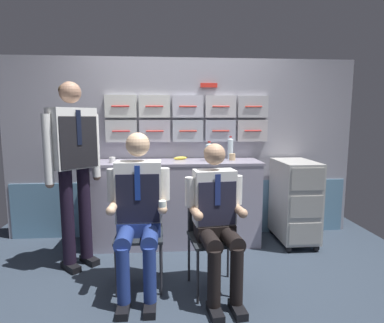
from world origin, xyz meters
name	(u,v)px	position (x,y,z in m)	size (l,w,h in m)	color
ground	(191,295)	(0.00, 0.00, -0.02)	(4.80, 4.80, 0.04)	#2C3744
galley_bulkhead	(183,149)	(0.01, 1.37, 1.07)	(4.20, 0.14, 2.15)	#9A99A5
galley_counter	(173,202)	(-0.12, 1.09, 0.48)	(1.98, 0.53, 0.96)	#9D97A9
service_trolley	(295,199)	(1.28, 0.99, 0.51)	(0.40, 0.65, 0.96)	black
folding_chair_left	(140,222)	(-0.43, 0.26, 0.53)	(0.40, 0.41, 0.86)	#2D2D33
crew_member_left	(138,204)	(-0.42, 0.10, 0.74)	(0.52, 0.64, 1.33)	black
folding_chair_right	(212,225)	(0.19, 0.13, 0.53)	(0.44, 0.45, 0.86)	#2D2D33
crew_member_right	(217,214)	(0.21, -0.03, 0.68)	(0.48, 0.61, 1.24)	black
crew_member_standing	(74,157)	(-1.07, 0.57, 1.08)	(0.44, 0.44, 1.78)	black
water_bottle_clear	(230,148)	(0.57, 1.24, 1.09)	(0.06, 0.06, 0.27)	silver
water_bottle_blue_cap	(209,152)	(0.29, 1.11, 1.07)	(0.08, 0.08, 0.22)	silver
coffee_cup_white	(112,160)	(-0.78, 1.00, 1.00)	(0.07, 0.07, 0.06)	silver
coffee_cup_spare	(232,157)	(0.57, 1.12, 1.00)	(0.07, 0.07, 0.08)	tan
snack_banana	(180,158)	(-0.03, 1.19, 0.98)	(0.17, 0.10, 0.04)	yellow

